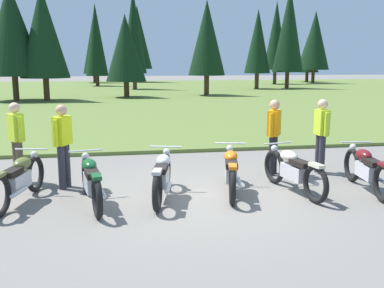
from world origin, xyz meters
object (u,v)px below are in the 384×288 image
at_px(motorcycle_cream, 293,170).
at_px(rider_near_row_end, 16,137).
at_px(motorcycle_orange, 231,171).
at_px(motorcycle_olive, 19,179).
at_px(motorcycle_maroon, 367,169).
at_px(rider_checking_bike, 274,133).
at_px(rider_in_hivis_vest, 63,141).
at_px(motorcycle_silver, 162,175).
at_px(motorcycle_british_green, 91,181).
at_px(rider_with_back_turned, 321,132).

relative_size(motorcycle_cream, rider_near_row_end, 1.25).
bearing_deg(motorcycle_orange, motorcycle_olive, 179.27).
xyz_separation_m(motorcycle_maroon, rider_checking_bike, (-1.35, 1.52, 0.51)).
distance_m(rider_checking_bike, rider_in_hivis_vest, 4.47).
bearing_deg(rider_in_hivis_vest, motorcycle_silver, -28.83).
height_order(motorcycle_silver, rider_in_hivis_vest, rider_in_hivis_vest).
distance_m(motorcycle_british_green, rider_in_hivis_vest, 1.39).
height_order(motorcycle_orange, rider_checking_bike, rider_checking_bike).
relative_size(motorcycle_silver, motorcycle_maroon, 0.99).
xyz_separation_m(rider_near_row_end, rider_checking_bike, (5.45, -0.29, 0.00)).
relative_size(rider_checking_bike, rider_with_back_turned, 1.00).
xyz_separation_m(motorcycle_olive, motorcycle_orange, (3.86, -0.05, 0.00)).
height_order(rider_near_row_end, rider_with_back_turned, same).
bearing_deg(motorcycle_cream, rider_near_row_end, 162.84).
xyz_separation_m(motorcycle_cream, motorcycle_maroon, (1.44, -0.15, 0.00)).
distance_m(motorcycle_british_green, rider_with_back_turned, 5.19).
bearing_deg(motorcycle_silver, rider_near_row_end, 150.17).
xyz_separation_m(motorcycle_olive, motorcycle_maroon, (6.49, -0.36, 0.00)).
bearing_deg(motorcycle_cream, rider_in_hivis_vest, 166.57).
xyz_separation_m(motorcycle_olive, motorcycle_british_green, (1.27, -0.32, 0.00)).
xyz_separation_m(motorcycle_silver, motorcycle_cream, (2.52, -0.02, 0.00)).
bearing_deg(motorcycle_orange, rider_checking_bike, 43.29).
xyz_separation_m(motorcycle_orange, motorcycle_maroon, (2.63, -0.31, 0.00)).
relative_size(motorcycle_olive, rider_in_hivis_vest, 1.24).
bearing_deg(motorcycle_maroon, motorcycle_olive, 176.82).
relative_size(motorcycle_olive, rider_near_row_end, 1.24).
height_order(motorcycle_silver, rider_checking_bike, rider_checking_bike).
bearing_deg(motorcycle_british_green, motorcycle_olive, 165.70).
xyz_separation_m(motorcycle_orange, rider_near_row_end, (-4.17, 1.50, 0.51)).
height_order(motorcycle_orange, motorcycle_cream, same).
distance_m(motorcycle_orange, rider_near_row_end, 4.46).
height_order(motorcycle_cream, rider_in_hivis_vest, rider_in_hivis_vest).
relative_size(motorcycle_olive, motorcycle_british_green, 0.99).
relative_size(motorcycle_silver, motorcycle_cream, 0.99).
bearing_deg(motorcycle_orange, rider_in_hivis_vest, 164.43).
relative_size(motorcycle_maroon, rider_in_hivis_vest, 1.25).
bearing_deg(motorcycle_cream, motorcycle_maroon, -6.13).
bearing_deg(motorcycle_silver, motorcycle_cream, -0.56).
bearing_deg(motorcycle_olive, motorcycle_cream, -2.34).
xyz_separation_m(motorcycle_british_green, rider_with_back_turned, (4.96, 1.42, 0.51)).
height_order(motorcycle_olive, rider_near_row_end, rider_near_row_end).
xyz_separation_m(motorcycle_cream, rider_near_row_end, (-5.35, 1.65, 0.51)).
xyz_separation_m(motorcycle_silver, rider_near_row_end, (-2.84, 1.63, 0.51)).
bearing_deg(motorcycle_british_green, motorcycle_orange, 6.03).
height_order(motorcycle_british_green, motorcycle_silver, same).
bearing_deg(motorcycle_olive, motorcycle_maroon, -3.18).
bearing_deg(motorcycle_cream, motorcycle_orange, 172.47).
bearing_deg(rider_checking_bike, rider_in_hivis_vest, -175.88).
xyz_separation_m(rider_checking_bike, rider_with_back_turned, (1.09, -0.06, 0.00)).
bearing_deg(rider_with_back_turned, motorcycle_cream, -132.19).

